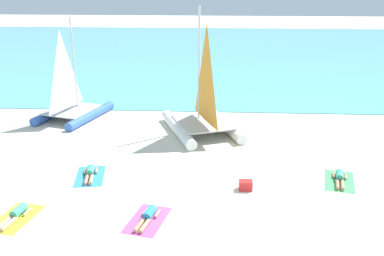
{
  "coord_description": "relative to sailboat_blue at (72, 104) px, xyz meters",
  "views": [
    {
      "loc": [
        1.04,
        -13.19,
        7.74
      ],
      "look_at": [
        0.0,
        5.02,
        1.2
      ],
      "focal_mm": 40.93,
      "sensor_mm": 36.0,
      "label": 1
    }
  ],
  "objects": [
    {
      "name": "ground_plane",
      "position": [
        6.94,
        0.39,
        -0.82
      ],
      "size": [
        120.0,
        120.0,
        0.0
      ],
      "primitive_type": "plane",
      "color": "beige"
    },
    {
      "name": "ocean_water",
      "position": [
        6.94,
        21.54,
        -0.79
      ],
      "size": [
        120.0,
        40.0,
        0.05
      ],
      "primitive_type": "cube",
      "color": "#5BB2C1",
      "rests_on": "ground"
    },
    {
      "name": "sailboat_blue",
      "position": [
        0.0,
        0.0,
        0.0
      ],
      "size": [
        3.8,
        4.81,
        5.5
      ],
      "rotation": [
        0.0,
        0.0,
        -0.3
      ],
      "color": "blue",
      "rests_on": "ground"
    },
    {
      "name": "sailboat_white",
      "position": [
        7.31,
        -1.86,
        0.11
      ],
      "size": [
        4.51,
        5.53,
        6.22
      ],
      "rotation": [
        0.0,
        0.0,
        0.36
      ],
      "color": "white",
      "rests_on": "ground"
    },
    {
      "name": "towel_leftmost",
      "position": [
        1.39,
        -10.47,
        -0.81
      ],
      "size": [
        1.43,
        2.07,
        0.01
      ],
      "primitive_type": "cube",
      "rotation": [
        0.0,
        0.0,
        -0.19
      ],
      "color": "yellow",
      "rests_on": "ground"
    },
    {
      "name": "sunbather_leftmost",
      "position": [
        1.4,
        -10.41,
        -0.69
      ],
      "size": [
        0.68,
        1.56,
        0.3
      ],
      "rotation": [
        0.0,
        0.0,
        -0.19
      ],
      "color": "#3FB28C",
      "rests_on": "towel_leftmost"
    },
    {
      "name": "towel_center_left",
      "position": [
        2.99,
        -7.22,
        -0.81
      ],
      "size": [
        1.4,
        2.06,
        0.01
      ],
      "primitive_type": "cube",
      "rotation": [
        0.0,
        0.0,
        0.17
      ],
      "color": "#338CD8",
      "rests_on": "ground"
    },
    {
      "name": "sunbather_center_left",
      "position": [
        2.98,
        -7.15,
        -0.69
      ],
      "size": [
        0.66,
        1.57,
        0.3
      ],
      "rotation": [
        0.0,
        0.0,
        0.17
      ],
      "color": "#3FB28C",
      "rests_on": "towel_center_left"
    },
    {
      "name": "towel_center_right",
      "position": [
        5.79,
        -10.34,
        -0.81
      ],
      "size": [
        1.49,
        2.1,
        0.01
      ],
      "primitive_type": "cube",
      "rotation": [
        0.0,
        0.0,
        -0.22
      ],
      "color": "#D84C99",
      "rests_on": "ground"
    },
    {
      "name": "sunbather_center_right",
      "position": [
        5.81,
        -10.27,
        -0.69
      ],
      "size": [
        0.73,
        1.56,
        0.3
      ],
      "rotation": [
        0.0,
        0.0,
        -0.22
      ],
      "color": "#268CCC",
      "rests_on": "towel_center_right"
    },
    {
      "name": "towel_rightmost",
      "position": [
        12.86,
        -7.09,
        -0.81
      ],
      "size": [
        1.5,
        2.1,
        0.01
      ],
      "primitive_type": "cube",
      "rotation": [
        0.0,
        0.0,
        -0.23
      ],
      "color": "#4CB266",
      "rests_on": "ground"
    },
    {
      "name": "sunbather_rightmost",
      "position": [
        12.88,
        -7.03,
        -0.69
      ],
      "size": [
        0.74,
        1.56,
        0.3
      ],
      "rotation": [
        0.0,
        0.0,
        -0.23
      ],
      "color": "#3FB28C",
      "rests_on": "towel_rightmost"
    },
    {
      "name": "cooler_box",
      "position": [
        9.15,
        -8.0,
        -0.64
      ],
      "size": [
        0.5,
        0.36,
        0.36
      ],
      "primitive_type": "cube",
      "color": "red",
      "rests_on": "ground"
    }
  ]
}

